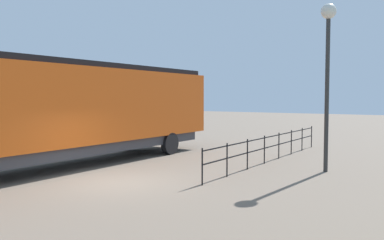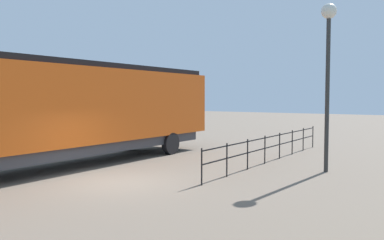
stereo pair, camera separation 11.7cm
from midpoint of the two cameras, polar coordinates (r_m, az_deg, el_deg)
ground_plane at (r=13.82m, az=-11.05°, el=-8.80°), size 120.00×120.00×0.00m
locomotive at (r=17.45m, az=-16.63°, el=1.62°), size 3.17×16.59×4.32m
lamp_post at (r=16.19m, az=18.70°, el=9.71°), size 0.58×0.58×6.42m
platform_fence at (r=18.27m, az=11.21°, el=-3.35°), size 0.05×11.90×1.22m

